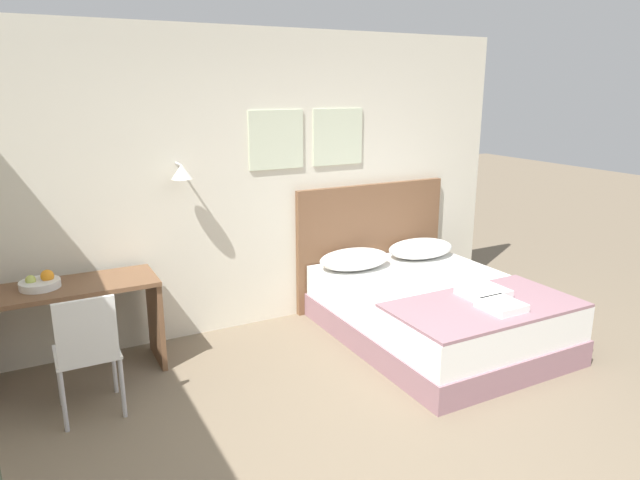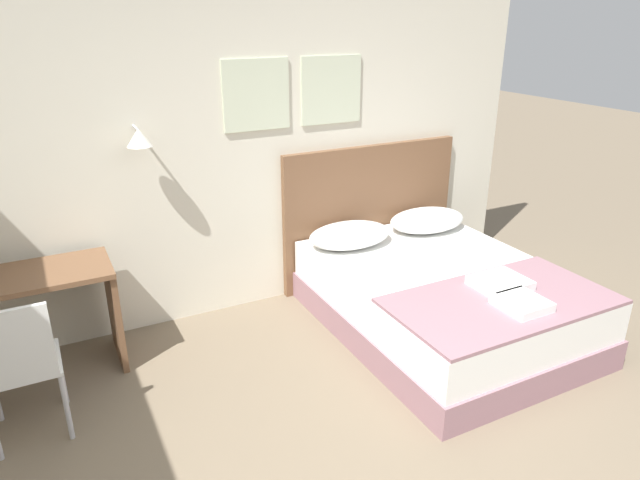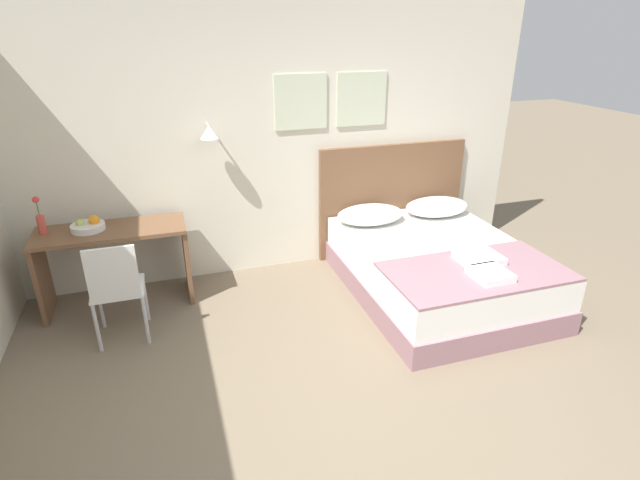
{
  "view_description": "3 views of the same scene",
  "coord_description": "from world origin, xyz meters",
  "views": [
    {
      "loc": [
        -1.7,
        -2.12,
        2.17
      ],
      "look_at": [
        0.28,
        1.62,
        1.02
      ],
      "focal_mm": 32.0,
      "sensor_mm": 36.0,
      "label": 1
    },
    {
      "loc": [
        -1.2,
        -1.46,
        2.28
      ],
      "look_at": [
        0.41,
        1.67,
        0.86
      ],
      "focal_mm": 32.0,
      "sensor_mm": 36.0,
      "label": 2
    },
    {
      "loc": [
        -0.99,
        -2.15,
        2.4
      ],
      "look_at": [
        0.1,
        1.21,
        0.86
      ],
      "focal_mm": 28.0,
      "sensor_mm": 36.0,
      "label": 3
    }
  ],
  "objects": [
    {
      "name": "ground_plane",
      "position": [
        0.0,
        0.0,
        0.0
      ],
      "size": [
        24.0,
        24.0,
        0.0
      ],
      "primitive_type": "plane",
      "color": "#756651"
    },
    {
      "name": "wall_back",
      "position": [
        0.01,
        2.62,
        1.33
      ],
      "size": [
        5.53,
        0.31,
        2.65
      ],
      "color": "beige",
      "rests_on": "ground_plane"
    },
    {
      "name": "bed",
      "position": [
        1.37,
        1.52,
        0.25
      ],
      "size": [
        1.55,
        2.02,
        0.5
      ],
      "color": "gray",
      "rests_on": "ground_plane"
    },
    {
      "name": "headboard",
      "position": [
        1.37,
        2.56,
        0.61
      ],
      "size": [
        1.67,
        0.06,
        1.22
      ],
      "color": "brown",
      "rests_on": "ground_plane"
    },
    {
      "name": "pillow_left",
      "position": [
        0.98,
        2.25,
        0.59
      ],
      "size": [
        0.7,
        0.46,
        0.17
      ],
      "color": "white",
      "rests_on": "bed"
    },
    {
      "name": "pillow_right",
      "position": [
        1.76,
        2.25,
        0.59
      ],
      "size": [
        0.7,
        0.46,
        0.17
      ],
      "color": "white",
      "rests_on": "bed"
    },
    {
      "name": "throw_blanket",
      "position": [
        1.37,
        0.93,
        0.52
      ],
      "size": [
        1.5,
        0.81,
        0.02
      ],
      "color": "gray",
      "rests_on": "bed"
    },
    {
      "name": "folded_towel_near_foot",
      "position": [
        1.48,
        1.07,
        0.56
      ],
      "size": [
        0.35,
        0.3,
        0.06
      ],
      "color": "white",
      "rests_on": "throw_blanket"
    },
    {
      "name": "folded_towel_mid_bed",
      "position": [
        1.4,
        0.79,
        0.56
      ],
      "size": [
        0.28,
        0.29,
        0.06
      ],
      "color": "white",
      "rests_on": "throw_blanket"
    },
    {
      "name": "desk",
      "position": [
        -1.49,
        2.26,
        0.53
      ],
      "size": [
        1.27,
        0.51,
        0.74
      ],
      "color": "brown",
      "rests_on": "ground_plane"
    },
    {
      "name": "desk_chair",
      "position": [
        -1.45,
        1.6,
        0.52
      ],
      "size": [
        0.4,
        0.4,
        0.88
      ],
      "color": "white",
      "rests_on": "ground_plane"
    },
    {
      "name": "fruit_bowl",
      "position": [
        -1.67,
        2.28,
        0.78
      ],
      "size": [
        0.28,
        0.28,
        0.13
      ],
      "color": "silver",
      "rests_on": "desk"
    },
    {
      "name": "flower_vase",
      "position": [
        -2.03,
        2.32,
        0.87
      ],
      "size": [
        0.07,
        0.07,
        0.33
      ],
      "color": "#D14C42",
      "rests_on": "desk"
    }
  ]
}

